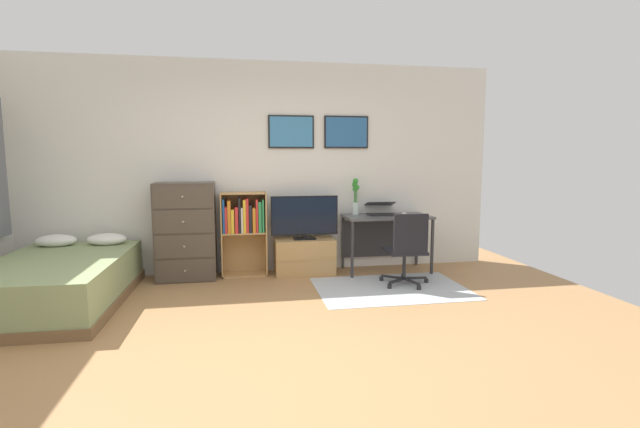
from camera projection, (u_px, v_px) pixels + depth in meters
The scene contains 13 objects.
ground_plane at pixel (284, 342), 3.67m from camera, with size 7.20×7.20×0.00m, color #A87A4C.
wall_back_with_posters at pixel (265, 168), 5.88m from camera, with size 6.12×0.09×2.70m.
area_rug at pixel (391, 288), 5.19m from camera, with size 1.70×1.20×0.01m, color #B2B7BC.
bed at pixel (58, 281), 4.59m from camera, with size 1.28×2.05×0.60m.
dresser at pixel (186, 231), 5.53m from camera, with size 0.71×0.46×1.19m.
bookshelf at pixel (244, 225), 5.70m from camera, with size 0.56×0.30×1.06m.
tv_stand at pixel (304, 256), 5.85m from camera, with size 0.76×0.41×0.45m.
television at pixel (305, 218), 5.77m from camera, with size 0.86×0.16×0.55m.
desk at pixel (385, 225), 5.99m from camera, with size 1.11×0.57×0.74m.
office_chair at pixel (407, 247), 5.23m from camera, with size 0.56×0.58×0.86m.
laptop at pixel (381, 209), 6.00m from camera, with size 0.41×0.44×0.17m.
computer_mouse at pixel (404, 214), 5.96m from camera, with size 0.06×0.10×0.03m, color silver.
bamboo_vase at pixel (355, 197), 5.98m from camera, with size 0.10×0.10×0.48m.
Camera 1 is at (-0.34, -3.52, 1.48)m, focal length 25.51 mm.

